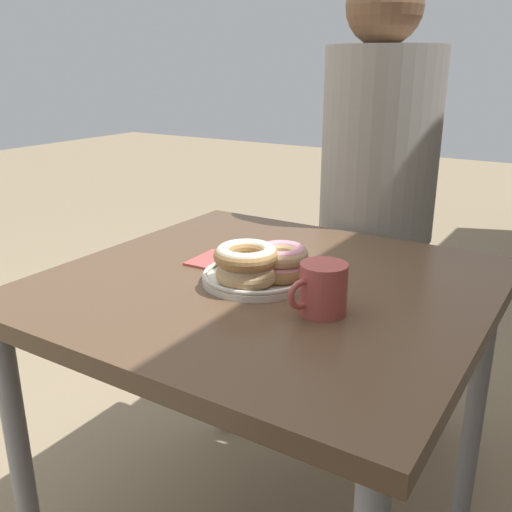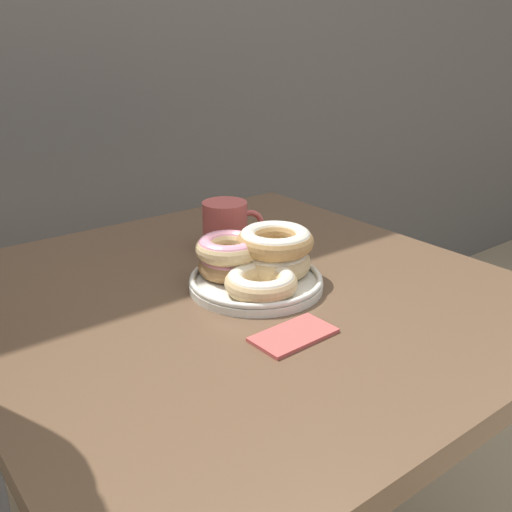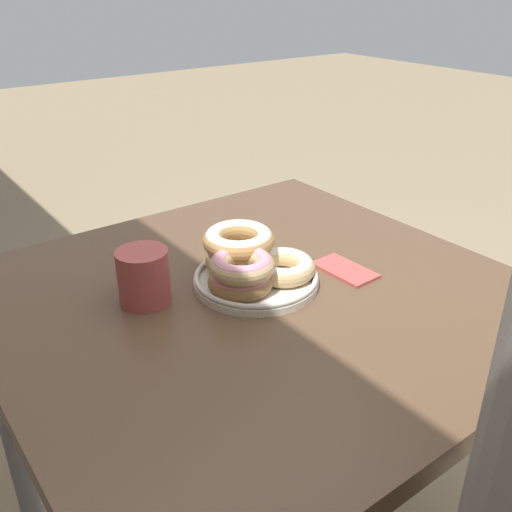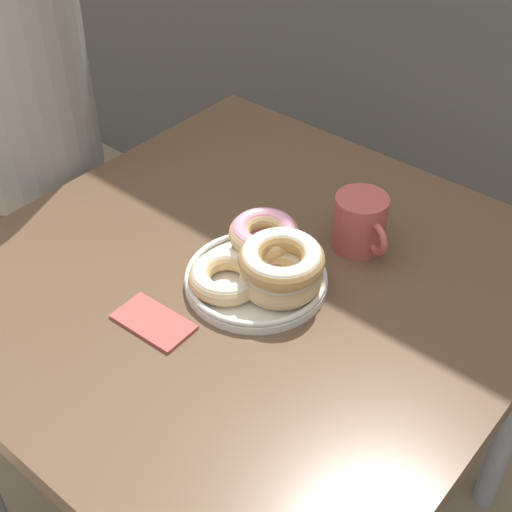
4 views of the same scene
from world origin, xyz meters
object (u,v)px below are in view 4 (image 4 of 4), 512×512
object	(u,v)px
coffee_mug	(361,222)
napkin	(152,323)
dining_table	(250,312)
person_figure	(11,126)
donut_plate	(264,264)

from	to	relation	value
coffee_mug	napkin	distance (m)	0.40
coffee_mug	napkin	world-z (taller)	coffee_mug
dining_table	coffee_mug	xyz separation A→B (m)	(0.10, 0.18, 0.14)
dining_table	napkin	bearing A→B (deg)	-101.54
dining_table	person_figure	distance (m)	0.68
person_figure	napkin	size ratio (longest dim) A/B	11.60
donut_plate	person_figure	world-z (taller)	person_figure
dining_table	coffee_mug	world-z (taller)	coffee_mug
dining_table	coffee_mug	size ratio (longest dim) A/B	7.61
dining_table	donut_plate	world-z (taller)	donut_plate
dining_table	napkin	size ratio (longest dim) A/B	7.30
donut_plate	napkin	xyz separation A→B (m)	(-0.07, -0.18, -0.04)
dining_table	donut_plate	size ratio (longest dim) A/B	3.77
dining_table	napkin	distance (m)	0.21
person_figure	coffee_mug	bearing A→B (deg)	13.20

